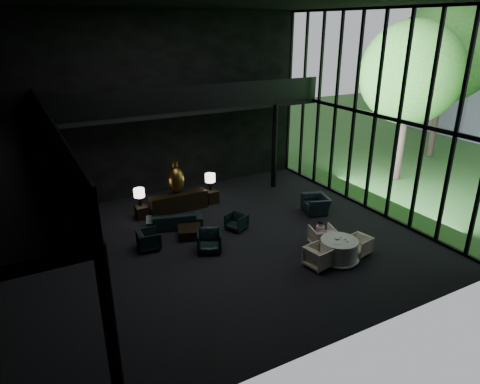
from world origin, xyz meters
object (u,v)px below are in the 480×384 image
side_table_right (212,197)px  coffee_table (190,232)px  table_lamp_right (210,178)px  lounge_armchair_south (209,239)px  dining_table (338,251)px  lounge_armchair_west (149,239)px  dining_chair_north (322,235)px  window_armchair (316,202)px  dining_chair_east (359,245)px  bronze_urn (176,179)px  sofa (174,217)px  child (320,229)px  console (179,202)px  lounge_armchair_east (236,222)px  side_table_left (142,212)px  table_lamp_left (139,194)px  dining_chair_west (319,255)px

side_table_right → coffee_table: side_table_right is taller
table_lamp_right → lounge_armchair_south: 4.50m
table_lamp_right → dining_table: table_lamp_right is taller
lounge_armchair_west → dining_chair_north: bearing=-112.3°
window_armchair → dining_chair_east: (-0.85, -3.48, -0.17)m
bronze_urn → sofa: bronze_urn is taller
sofa → lounge_armchair_south: size_ratio=2.36×
table_lamp_right → dining_chair_east: bearing=-69.2°
lounge_armchair_west → child: 5.99m
sofa → console: bearing=-101.3°
window_armchair → child: bearing=-19.9°
side_table_right → lounge_armchair_east: lounge_armchair_east is taller
coffee_table → dining_table: 5.42m
coffee_table → child: (3.68, -2.99, 0.57)m
lounge_armchair_west → lounge_armchair_south: lounge_armchair_south is taller
coffee_table → child: 4.77m
side_table_left → lounge_armchair_west: lounge_armchair_west is taller
bronze_urn → side_table_right: bearing=-2.0°
window_armchair → coffee_table: 5.52m
lounge_armchair_south → dining_chair_east: 5.16m
table_lamp_right → coffee_table: table_lamp_right is taller
table_lamp_left → side_table_right: 3.29m
console → dining_chair_west: dining_chair_west is taller
sofa → table_lamp_right: bearing=-128.6°
dining_chair_east → lounge_armchair_west: bearing=-132.5°
table_lamp_right → dining_table: 6.88m
bronze_urn → lounge_armchair_west: bearing=-126.7°
side_table_right → side_table_left: bearing=-177.4°
side_table_left → side_table_right: side_table_right is taller
coffee_table → side_table_left: bearing=113.8°
coffee_table → dining_chair_north: size_ratio=0.95×
side_table_right → lounge_armchair_west: (-3.71, -2.77, 0.10)m
lounge_armchair_east → lounge_armchair_west: bearing=-116.5°
bronze_urn → sofa: 2.00m
dining_chair_north → dining_chair_east: size_ratio=1.36×
bronze_urn → table_lamp_left: bronze_urn is taller
lounge_armchair_west → child: size_ratio=1.22×
console → lounge_armchair_west: bearing=-128.8°
table_lamp_left → lounge_armchair_east: table_lamp_left is taller
lounge_armchair_south → coffee_table: size_ratio=1.09×
sofa → window_armchair: window_armchair is taller
side_table_left → lounge_armchair_east: size_ratio=0.80×
dining_chair_north → dining_chair_west: (-0.97, -1.02, -0.03)m
table_lamp_left → sofa: bearing=-60.3°
table_lamp_left → dining_chair_north: bearing=-48.2°
dining_table → lounge_armchair_west: bearing=144.7°
dining_chair_east → side_table_right: bearing=-170.2°
coffee_table → dining_chair_north: dining_chair_north is taller
table_lamp_right → child: bearing=-74.7°
side_table_right → table_lamp_right: bearing=90.0°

